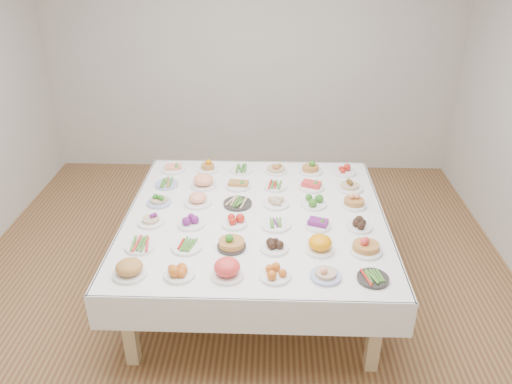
{
  "coord_description": "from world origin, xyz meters",
  "views": [
    {
      "loc": [
        0.27,
        -3.51,
        2.81
      ],
      "look_at": [
        0.15,
        0.11,
        0.88
      ],
      "focal_mm": 35.0,
      "sensor_mm": 36.0,
      "label": 1
    }
  ],
  "objects_px": {
    "dish_18": "(159,199)",
    "display_table": "(255,222)",
    "dish_35": "(344,169)",
    "dish_0": "(129,267)"
  },
  "relations": [
    {
      "from": "dish_0",
      "to": "dish_18",
      "type": "xyz_separation_m",
      "value": [
        -0.01,
        0.97,
        -0.02
      ]
    },
    {
      "from": "dish_35",
      "to": "display_table",
      "type": "bearing_deg",
      "value": -135.09
    },
    {
      "from": "dish_18",
      "to": "display_table",
      "type": "bearing_deg",
      "value": -10.88
    },
    {
      "from": "display_table",
      "to": "dish_35",
      "type": "xyz_separation_m",
      "value": [
        0.8,
        0.8,
        0.11
      ]
    },
    {
      "from": "dish_18",
      "to": "dish_35",
      "type": "bearing_deg",
      "value": 21.72
    },
    {
      "from": "dish_0",
      "to": "dish_18",
      "type": "height_order",
      "value": "dish_0"
    },
    {
      "from": "dish_18",
      "to": "dish_35",
      "type": "distance_m",
      "value": 1.74
    },
    {
      "from": "display_table",
      "to": "dish_18",
      "type": "xyz_separation_m",
      "value": [
        -0.82,
        0.16,
        0.11
      ]
    },
    {
      "from": "dish_0",
      "to": "dish_35",
      "type": "relative_size",
      "value": 1.0
    },
    {
      "from": "dish_0",
      "to": "dish_35",
      "type": "distance_m",
      "value": 2.29
    }
  ]
}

